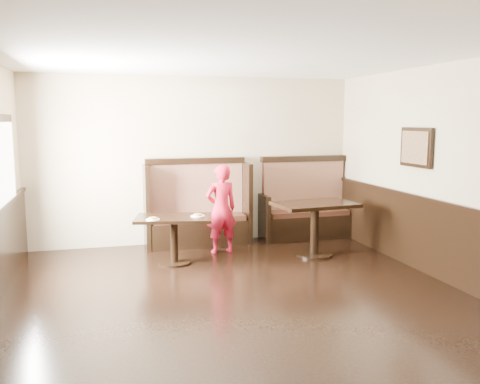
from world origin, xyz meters
name	(u,v)px	position (x,y,z in m)	size (l,w,h in m)	color
ground	(254,316)	(0.00, 0.00, 0.00)	(7.00, 7.00, 0.00)	black
room_shell	(221,250)	(-0.30, 0.28, 0.67)	(7.00, 7.00, 7.00)	#C6B38F
booth_main	(197,213)	(0.00, 3.30, 0.53)	(1.75, 0.72, 1.45)	black
booth_neighbor	(306,211)	(1.95, 3.29, 0.48)	(1.65, 0.72, 1.45)	black
table_main	(174,228)	(-0.54, 2.23, 0.53)	(1.21, 0.89, 0.70)	black
table_neighbor	(315,216)	(1.60, 2.10, 0.62)	(1.27, 0.90, 0.83)	black
child	(221,209)	(0.27, 2.67, 0.70)	(0.51, 0.33, 1.40)	red
pizza_plate_left	(153,219)	(-0.86, 2.07, 0.71)	(0.20, 0.20, 0.04)	white
pizza_plate_right	(198,215)	(-0.20, 2.17, 0.71)	(0.21, 0.21, 0.04)	white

